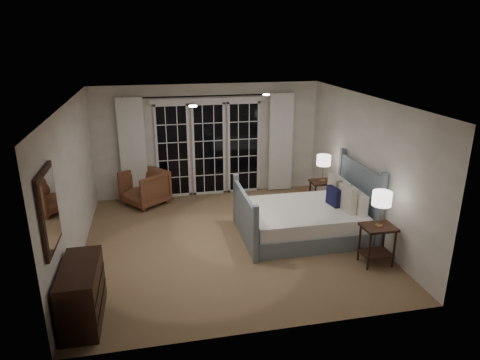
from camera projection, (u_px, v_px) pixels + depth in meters
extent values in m
plane|color=#8A684A|center=(229.00, 241.00, 7.64)|extent=(5.00, 5.00, 0.00)
plane|color=white|center=(228.00, 100.00, 6.83)|extent=(5.00, 5.00, 0.00)
cube|color=white|center=(73.00, 185.00, 6.75)|extent=(0.02, 5.00, 2.50)
cube|color=white|center=(364.00, 166.00, 7.72)|extent=(0.02, 5.00, 2.50)
cube|color=white|center=(208.00, 140.00, 9.55)|extent=(5.00, 0.02, 2.50)
cube|color=white|center=(268.00, 241.00, 4.92)|extent=(5.00, 0.02, 2.50)
cube|color=black|center=(173.00, 151.00, 9.43)|extent=(0.66, 0.02, 2.02)
cube|color=black|center=(209.00, 149.00, 9.59)|extent=(0.66, 0.02, 2.02)
cube|color=black|center=(244.00, 148.00, 9.74)|extent=(0.66, 0.02, 2.02)
cube|color=white|center=(208.00, 100.00, 9.22)|extent=(2.50, 0.04, 0.10)
cylinder|color=black|center=(208.00, 96.00, 9.13)|extent=(3.50, 0.03, 0.03)
cube|color=white|center=(133.00, 150.00, 9.15)|extent=(0.55, 0.10, 2.25)
cube|color=white|center=(281.00, 142.00, 9.79)|extent=(0.55, 0.10, 2.25)
cylinder|color=white|center=(266.00, 95.00, 7.54)|extent=(0.12, 0.12, 0.01)
cylinder|color=white|center=(193.00, 106.00, 6.35)|extent=(0.12, 0.12, 0.01)
cube|color=gray|center=(302.00, 228.00, 7.82)|extent=(2.03, 1.58, 0.30)
cube|color=silver|center=(303.00, 214.00, 7.73)|extent=(1.97, 1.52, 0.25)
cube|color=gray|center=(358.00, 198.00, 7.87)|extent=(0.06, 1.58, 1.29)
cube|color=gray|center=(245.00, 218.00, 7.52)|extent=(0.06, 1.58, 0.89)
cube|color=silver|center=(357.00, 201.00, 7.51)|extent=(0.14, 0.60, 0.36)
cube|color=silver|center=(341.00, 189.00, 8.10)|extent=(0.14, 0.60, 0.36)
cube|color=beige|center=(347.00, 199.00, 7.50)|extent=(0.16, 0.46, 0.45)
cube|color=beige|center=(334.00, 188.00, 8.02)|extent=(0.16, 0.46, 0.45)
cube|color=#141336|center=(333.00, 196.00, 7.75)|extent=(0.15, 0.35, 0.34)
cube|color=black|center=(379.00, 227.00, 6.69)|extent=(0.51, 0.41, 0.04)
cube|color=black|center=(376.00, 253.00, 6.84)|extent=(0.47, 0.37, 0.03)
cylinder|color=black|center=(369.00, 252.00, 6.60)|extent=(0.04, 0.04, 0.63)
cylinder|color=black|center=(394.00, 249.00, 6.69)|extent=(0.04, 0.04, 0.63)
cylinder|color=black|center=(359.00, 242.00, 6.90)|extent=(0.04, 0.04, 0.63)
cylinder|color=black|center=(383.00, 240.00, 6.99)|extent=(0.04, 0.04, 0.63)
cube|color=black|center=(322.00, 182.00, 8.86)|extent=(0.48, 0.38, 0.04)
cube|color=black|center=(321.00, 201.00, 9.00)|extent=(0.44, 0.34, 0.03)
cylinder|color=black|center=(315.00, 199.00, 8.78)|extent=(0.04, 0.04, 0.59)
cylinder|color=black|center=(333.00, 198.00, 8.85)|extent=(0.04, 0.04, 0.59)
cylinder|color=black|center=(310.00, 194.00, 9.06)|extent=(0.04, 0.04, 0.59)
cylinder|color=black|center=(327.00, 192.00, 9.14)|extent=(0.04, 0.04, 0.59)
cylinder|color=#AA8B44|center=(379.00, 226.00, 6.68)|extent=(0.12, 0.12, 0.02)
cylinder|color=#AA8B44|center=(380.00, 215.00, 6.62)|extent=(0.02, 0.02, 0.34)
cylinder|color=white|center=(382.00, 198.00, 6.53)|extent=(0.30, 0.30, 0.22)
cylinder|color=#AA8B44|center=(322.00, 181.00, 8.85)|extent=(0.12, 0.12, 0.02)
cylinder|color=#AA8B44|center=(323.00, 173.00, 8.79)|extent=(0.02, 0.02, 0.32)
cylinder|color=white|center=(324.00, 160.00, 8.71)|extent=(0.29, 0.29, 0.21)
imported|color=brown|center=(145.00, 188.00, 9.18)|extent=(1.15, 1.15, 0.76)
cube|color=black|center=(82.00, 293.00, 5.43)|extent=(0.45, 1.09, 0.77)
cube|color=black|center=(102.00, 300.00, 5.52)|extent=(0.01, 1.07, 0.01)
cube|color=black|center=(100.00, 283.00, 5.43)|extent=(0.01, 1.07, 0.01)
cube|color=black|center=(49.00, 210.00, 5.01)|extent=(0.04, 0.85, 1.00)
cube|color=white|center=(51.00, 210.00, 5.01)|extent=(0.01, 0.73, 0.88)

